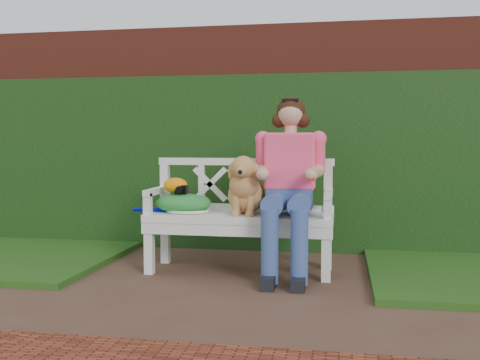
# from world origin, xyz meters

# --- Properties ---
(ground) EXTENTS (60.00, 60.00, 0.00)m
(ground) POSITION_xyz_m (0.00, 0.00, 0.00)
(ground) COLOR #492D21
(brick_wall) EXTENTS (10.00, 0.30, 2.20)m
(brick_wall) POSITION_xyz_m (0.00, 1.90, 1.10)
(brick_wall) COLOR maroon
(brick_wall) RESTS_ON ground
(ivy_hedge) EXTENTS (10.00, 0.18, 1.70)m
(ivy_hedge) POSITION_xyz_m (0.00, 1.68, 0.85)
(ivy_hedge) COLOR #284F1A
(ivy_hedge) RESTS_ON ground
(garden_bench) EXTENTS (1.61, 0.69, 0.48)m
(garden_bench) POSITION_xyz_m (0.07, 0.71, 0.24)
(garden_bench) COLOR white
(garden_bench) RESTS_ON ground
(seated_woman) EXTENTS (0.82, 0.94, 1.40)m
(seated_woman) POSITION_xyz_m (0.48, 0.69, 0.70)
(seated_woman) COLOR #D7505E
(seated_woman) RESTS_ON ground
(dog) EXTENTS (0.42, 0.50, 0.48)m
(dog) POSITION_xyz_m (0.12, 0.67, 0.72)
(dog) COLOR #9B6441
(dog) RESTS_ON garden_bench
(tennis_racket) EXTENTS (0.73, 0.49, 0.03)m
(tennis_racket) POSITION_xyz_m (-0.39, 0.68, 0.50)
(tennis_racket) COLOR silver
(tennis_racket) RESTS_ON garden_bench
(green_bag) EXTENTS (0.52, 0.43, 0.16)m
(green_bag) POSITION_xyz_m (-0.40, 0.70, 0.56)
(green_bag) COLOR #1C852A
(green_bag) RESTS_ON garden_bench
(camera_item) EXTENTS (0.10, 0.08, 0.07)m
(camera_item) POSITION_xyz_m (-0.41, 0.68, 0.67)
(camera_item) COLOR black
(camera_item) RESTS_ON green_bag
(baseball_glove) EXTENTS (0.23, 0.19, 0.13)m
(baseball_glove) POSITION_xyz_m (-0.47, 0.70, 0.70)
(baseball_glove) COLOR orange
(baseball_glove) RESTS_ON green_bag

